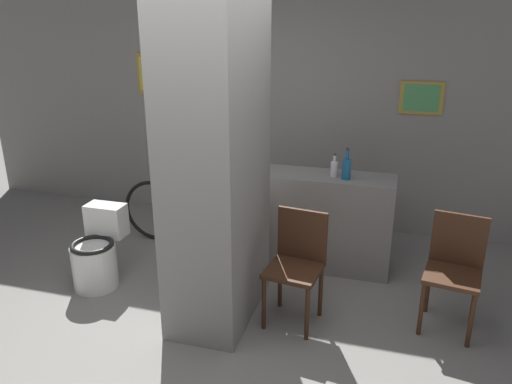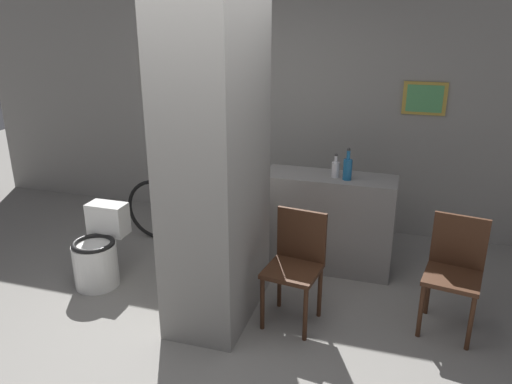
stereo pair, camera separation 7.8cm
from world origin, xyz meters
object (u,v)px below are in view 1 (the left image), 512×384
at_px(chair_near_pillar, 297,261).
at_px(bicycle, 197,214).
at_px(bottle_tall, 347,168).
at_px(toilet, 97,254).
at_px(chair_by_doorway, 454,266).

bearing_deg(chair_near_pillar, bicycle, 148.51).
bearing_deg(bicycle, chair_near_pillar, -38.98).
bearing_deg(bottle_tall, toilet, -157.73).
bearing_deg(toilet, chair_by_doorway, 4.03).
height_order(chair_near_pillar, chair_by_doorway, same).
distance_m(chair_near_pillar, bottle_tall, 1.09).
relative_size(chair_by_doorway, bottle_tall, 3.05).
height_order(chair_by_doorway, bicycle, chair_by_doorway).
bearing_deg(chair_near_pillar, toilet, -173.62).
bearing_deg(toilet, bottle_tall, 22.27).
bearing_deg(chair_near_pillar, chair_by_doorway, 19.36).
xyz_separation_m(chair_by_doorway, bicycle, (-2.50, 0.80, -0.16)).
height_order(toilet, chair_by_doorway, chair_by_doorway).
relative_size(toilet, chair_by_doorway, 0.77).
xyz_separation_m(toilet, bottle_tall, (2.13, 0.87, 0.75)).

